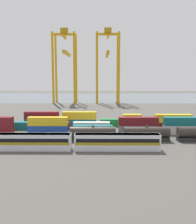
{
  "coord_description": "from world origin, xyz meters",
  "views": [
    {
      "loc": [
        -5.58,
        -81.71,
        17.17
      ],
      "look_at": [
        -6.33,
        10.65,
        4.66
      ],
      "focal_mm": 40.71,
      "sensor_mm": 36.0,
      "label": 1
    }
  ],
  "objects": [
    {
      "name": "shipping_container_17",
      "position": [
        -26.33,
        7.23,
        1.3
      ],
      "size": [
        12.1,
        2.44,
        2.6
      ],
      "primitive_type": "cube",
      "color": "#146066",
      "rests_on": "ground_plane"
    },
    {
      "name": "shipping_container_14",
      "position": [
        18.58,
        1.16,
        1.3
      ],
      "size": [
        12.1,
        2.44,
        2.6
      ],
      "primitive_type": "cube",
      "color": "maroon",
      "rests_on": "ground_plane"
    },
    {
      "name": "shipping_container_12",
      "position": [
        5.09,
        1.16,
        1.3
      ],
      "size": [
        6.04,
        2.44,
        2.6
      ],
      "primitive_type": "cube",
      "color": "#197538",
      "rests_on": "ground_plane"
    },
    {
      "name": "shipping_container_8",
      "position": [
        20.04,
        -4.91,
        3.9
      ],
      "size": [
        12.1,
        2.44,
        2.6
      ],
      "primitive_type": "cube",
      "color": "#146066",
      "rests_on": "shipping_container_7"
    },
    {
      "name": "shipping_container_11",
      "position": [
        -8.4,
        1.16,
        1.3
      ],
      "size": [
        12.1,
        2.44,
        2.6
      ],
      "primitive_type": "cube",
      "color": "silver",
      "rests_on": "ground_plane"
    },
    {
      "name": "ground_plane",
      "position": [
        0.0,
        40.0,
        0.0
      ],
      "size": [
        420.0,
        420.0,
        0.0
      ],
      "primitive_type": "plane",
      "color": "#4C4944"
    },
    {
      "name": "harbour_water",
      "position": [
        0.0,
        143.91,
        0.0
      ],
      "size": [
        400.0,
        110.0,
        0.01
      ],
      "primitive_type": "cube",
      "color": "slate",
      "rests_on": "ground_plane"
    },
    {
      "name": "shipping_container_6",
      "position": [
        6.14,
        -4.91,
        3.9
      ],
      "size": [
        12.1,
        2.44,
        2.6
      ],
      "primitive_type": "cube",
      "color": "maroon",
      "rests_on": "shipping_container_5"
    },
    {
      "name": "shipping_container_7",
      "position": [
        20.04,
        -4.91,
        1.3
      ],
      "size": [
        12.1,
        2.44,
        2.6
      ],
      "primitive_type": "cube",
      "color": "silver",
      "rests_on": "ground_plane"
    },
    {
      "name": "passenger_train",
      "position": [
        -12.07,
        -22.65,
        2.14
      ],
      "size": [
        41.43,
        3.14,
        3.9
      ],
      "color": "silver",
      "rests_on": "ground_plane"
    },
    {
      "name": "gantry_crane_central",
      "position": [
        -0.45,
        95.58,
        29.64
      ],
      "size": [
        16.01,
        37.03,
        49.97
      ],
      "color": "gold",
      "rests_on": "ground_plane"
    },
    {
      "name": "shipping_container_2",
      "position": [
        -21.65,
        -4.91,
        1.3
      ],
      "size": [
        12.1,
        2.44,
        2.6
      ],
      "primitive_type": "cube",
      "color": "#1C4299",
      "rests_on": "ground_plane"
    },
    {
      "name": "shipping_container_21",
      "position": [
        0.49,
        7.23,
        1.3
      ],
      "size": [
        12.1,
        2.44,
        2.6
      ],
      "primitive_type": "cube",
      "color": "#197538",
      "rests_on": "ground_plane"
    },
    {
      "name": "shipping_container_10",
      "position": [
        -21.89,
        1.16,
        1.3
      ],
      "size": [
        12.1,
        2.44,
        2.6
      ],
      "primitive_type": "cube",
      "color": "#AD211C",
      "rests_on": "ground_plane"
    },
    {
      "name": "shipping_container_5",
      "position": [
        6.14,
        -4.91,
        1.3
      ],
      "size": [
        12.1,
        2.44,
        2.6
      ],
      "primitive_type": "cube",
      "color": "slate",
      "rests_on": "ground_plane"
    },
    {
      "name": "shipping_container_19",
      "position": [
        -12.92,
        7.23,
        1.3
      ],
      "size": [
        12.1,
        2.44,
        2.6
      ],
      "primitive_type": "cube",
      "color": "#146066",
      "rests_on": "ground_plane"
    },
    {
      "name": "gantry_crane_west",
      "position": [
        -29.53,
        95.27,
        29.66
      ],
      "size": [
        15.76,
        35.26,
        49.89
      ],
      "color": "gold",
      "rests_on": "ground_plane"
    },
    {
      "name": "freight_tank_row",
      "position": [
        7.11,
        -13.91,
        2.01
      ],
      "size": [
        41.59,
        2.83,
        4.29
      ],
      "color": "#232326",
      "rests_on": "ground_plane"
    },
    {
      "name": "shipping_container_1",
      "position": [
        -35.54,
        -4.91,
        3.9
      ],
      "size": [
        6.04,
        2.44,
        2.6
      ],
      "primitive_type": "cube",
      "color": "maroon",
      "rests_on": "shipping_container_0"
    },
    {
      "name": "shipping_container_3",
      "position": [
        -21.65,
        -4.91,
        3.9
      ],
      "size": [
        12.1,
        2.44,
        2.6
      ],
      "primitive_type": "cube",
      "color": "gold",
      "rests_on": "shipping_container_2"
    },
    {
      "name": "shipping_container_18",
      "position": [
        -26.33,
        7.23,
        3.9
      ],
      "size": [
        12.1,
        2.44,
        2.6
      ],
      "primitive_type": "cube",
      "color": "maroon",
      "rests_on": "shipping_container_17"
    },
    {
      "name": "shipping_container_9",
      "position": [
        -35.38,
        1.16,
        1.3
      ],
      "size": [
        12.1,
        2.44,
        2.6
      ],
      "primitive_type": "cube",
      "color": "#146066",
      "rests_on": "ground_plane"
    },
    {
      "name": "shipping_container_13",
      "position": [
        5.09,
        1.16,
        3.9
      ],
      "size": [
        6.04,
        2.44,
        2.6
      ],
      "primitive_type": "cube",
      "color": "gold",
      "rests_on": "shipping_container_12"
    },
    {
      "name": "shipping_container_4",
      "position": [
        -7.75,
        -4.91,
        1.3
      ],
      "size": [
        12.1,
        2.44,
        2.6
      ],
      "primitive_type": "cube",
      "color": "#146066",
      "rests_on": "ground_plane"
    },
    {
      "name": "shipping_container_0",
      "position": [
        -35.54,
        -4.91,
        1.3
      ],
      "size": [
        6.04,
        2.44,
        2.6
      ],
      "primitive_type": "cube",
      "color": "maroon",
      "rests_on": "ground_plane"
    },
    {
      "name": "shipping_container_15",
      "position": [
        18.58,
        1.16,
        3.9
      ],
      "size": [
        12.1,
        2.44,
        2.6
      ],
      "primitive_type": "cube",
      "color": "gold",
      "rests_on": "shipping_container_14"
    },
    {
      "name": "shipping_container_20",
      "position": [
        -12.92,
        7.23,
        3.9
      ],
      "size": [
        12.1,
        2.44,
        2.6
      ],
      "primitive_type": "cube",
      "color": "gold",
      "rests_on": "shipping_container_19"
    },
    {
      "name": "shipping_container_22",
      "position": [
        13.91,
        7.23,
        1.3
      ],
      "size": [
        12.1,
        2.44,
        2.6
      ],
      "primitive_type": "cube",
      "color": "gold",
      "rests_on": "ground_plane"
    }
  ]
}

